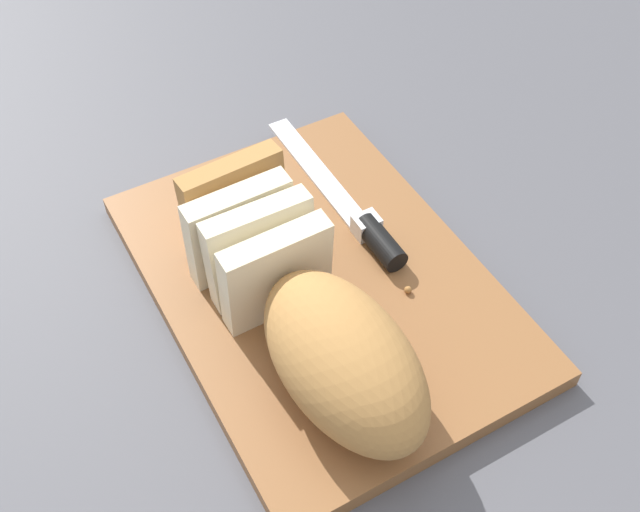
# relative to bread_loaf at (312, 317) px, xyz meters

# --- Properties ---
(ground_plane) EXTENTS (3.00, 3.00, 0.00)m
(ground_plane) POSITION_rel_bread_loaf_xyz_m (0.06, -0.04, -0.06)
(ground_plane) COLOR #4C4C51
(cutting_board) EXTENTS (0.38, 0.28, 0.02)m
(cutting_board) POSITION_rel_bread_loaf_xyz_m (0.06, -0.04, -0.05)
(cutting_board) COLOR brown
(cutting_board) RESTS_ON ground_plane
(bread_loaf) EXTENTS (0.29, 0.11, 0.09)m
(bread_loaf) POSITION_rel_bread_loaf_xyz_m (0.00, 0.00, 0.00)
(bread_loaf) COLOR #A8753D
(bread_loaf) RESTS_ON cutting_board
(bread_knife) EXTENTS (0.24, 0.03, 0.02)m
(bread_knife) POSITION_rel_bread_loaf_xyz_m (0.09, -0.11, -0.04)
(bread_knife) COLOR silver
(bread_knife) RESTS_ON cutting_board
(crumb_near_knife) EXTENTS (0.01, 0.01, 0.01)m
(crumb_near_knife) POSITION_rel_bread_loaf_xyz_m (0.14, -0.05, -0.04)
(crumb_near_knife) COLOR #996633
(crumb_near_knife) RESTS_ON cutting_board
(crumb_near_loaf) EXTENTS (0.01, 0.01, 0.01)m
(crumb_near_loaf) POSITION_rel_bread_loaf_xyz_m (0.01, -0.10, -0.04)
(crumb_near_loaf) COLOR #996633
(crumb_near_loaf) RESTS_ON cutting_board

